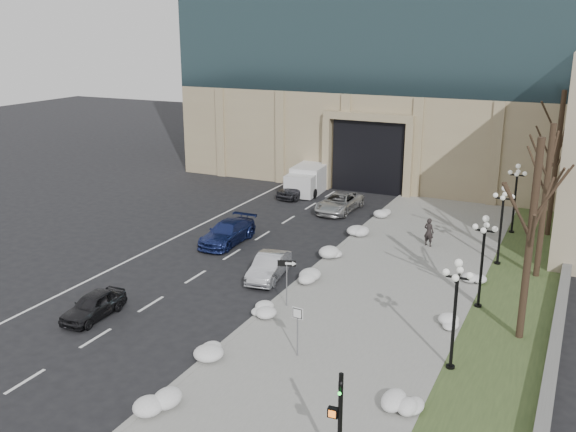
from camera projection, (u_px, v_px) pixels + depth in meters
name	position (u px, v px, depth m)	size (l,w,h in m)	color
ground	(194.00, 395.00, 24.05)	(160.00, 160.00, 0.00)	black
sidewalk	(392.00, 281.00, 34.71)	(9.00, 40.00, 0.12)	gray
curb	(315.00, 268.00, 36.56)	(0.30, 40.00, 0.14)	gray
grass_strip	(518.00, 302.00, 32.05)	(4.00, 40.00, 0.10)	#364924
stone_wall	(564.00, 289.00, 32.87)	(0.50, 30.00, 0.70)	slate
car_a	(93.00, 305.00, 30.31)	(1.46, 3.62, 1.23)	black
car_b	(269.00, 267.00, 35.02)	(1.43, 4.09, 1.35)	#B5B6BD
car_c	(228.00, 233.00, 40.65)	(2.01, 4.93, 1.43)	navy
car_d	(339.00, 202.00, 47.61)	(2.32, 5.03, 1.40)	#BABABA
car_e	(298.00, 188.00, 51.74)	(1.77, 4.40, 1.50)	#323238
pedestrian	(429.00, 232.00, 39.77)	(0.66, 0.43, 1.80)	black
box_truck	(311.00, 178.00, 53.74)	(2.91, 7.02, 2.17)	silver
one_way_sign	(290.00, 269.00, 30.89)	(0.93, 0.41, 2.49)	slate
keep_sign	(298.00, 321.00, 26.27)	(0.49, 0.09, 2.29)	slate
traffic_signal	(339.00, 427.00, 19.17)	(0.61, 0.82, 3.61)	black
snow_clump_a	(157.00, 406.00, 22.84)	(1.10, 1.60, 0.36)	white
snow_clump_b	(214.00, 352.00, 26.60)	(1.10, 1.60, 0.36)	white
snow_clump_c	(265.00, 312.00, 30.37)	(1.10, 1.60, 0.36)	white
snow_clump_d	(310.00, 278.00, 34.44)	(1.10, 1.60, 0.36)	white
snow_clump_e	(330.00, 255.00, 37.81)	(1.10, 1.60, 0.36)	white
snow_clump_f	(359.00, 233.00, 41.98)	(1.10, 1.60, 0.36)	white
snow_clump_g	(384.00, 214.00, 46.11)	(1.10, 1.60, 0.36)	white
snow_clump_h	(404.00, 402.00, 23.09)	(1.10, 1.60, 0.36)	white
snow_clump_i	(446.00, 323.00, 29.20)	(1.10, 1.60, 0.36)	white
snow_clump_j	(471.00, 281.00, 33.98)	(1.10, 1.60, 0.36)	white
lamppost_a	(456.00, 300.00, 24.96)	(1.18, 1.18, 4.76)	black
lamppost_b	(483.00, 249.00, 30.58)	(1.18, 1.18, 4.76)	black
lamppost_c	(502.00, 214.00, 36.21)	(1.18, 1.18, 4.76)	black
lamppost_d	(516.00, 189.00, 41.84)	(1.18, 1.18, 4.76)	black
tree_near	(533.00, 213.00, 26.73)	(3.20, 3.20, 9.00)	black
tree_mid	(547.00, 180.00, 33.75)	(3.20, 3.20, 8.50)	black
tree_far	(558.00, 144.00, 40.49)	(3.20, 3.20, 9.50)	black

